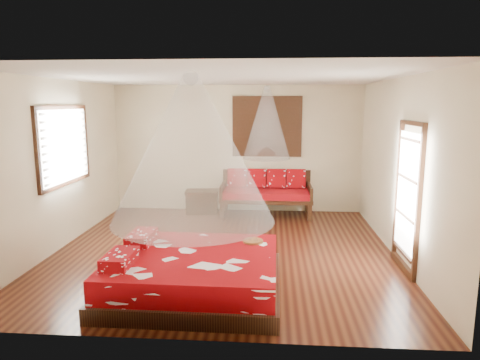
{
  "coord_description": "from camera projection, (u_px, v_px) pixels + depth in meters",
  "views": [
    {
      "loc": [
        0.76,
        -6.74,
        2.4
      ],
      "look_at": [
        0.25,
        0.21,
        1.15
      ],
      "focal_mm": 32.0,
      "sensor_mm": 36.0,
      "label": 1
    }
  ],
  "objects": [
    {
      "name": "mosquito_net_main",
      "position": [
        192.0,
        149.0,
        5.21
      ],
      "size": [
        2.03,
        2.03,
        1.8
      ],
      "primitive_type": "cone",
      "color": "white",
      "rests_on": "ceiling"
    },
    {
      "name": "storage_chest",
      "position": [
        202.0,
        201.0,
        9.51
      ],
      "size": [
        0.77,
        0.59,
        0.5
      ],
      "rotation": [
        0.0,
        0.0,
        0.1
      ],
      "color": "black",
      "rests_on": "floor"
    },
    {
      "name": "room",
      "position": [
        223.0,
        167.0,
        6.84
      ],
      "size": [
        5.54,
        5.54,
        2.84
      ],
      "color": "#33120B",
      "rests_on": "ground"
    },
    {
      "name": "daybed",
      "position": [
        266.0,
        191.0,
        9.3
      ],
      "size": [
        1.95,
        0.87,
        0.98
      ],
      "color": "black",
      "rests_on": "floor"
    },
    {
      "name": "glazed_door",
      "position": [
        407.0,
        198.0,
        6.12
      ],
      "size": [
        0.08,
        1.02,
        2.16
      ],
      "color": "black",
      "rests_on": "floor"
    },
    {
      "name": "bed",
      "position": [
        193.0,
        273.0,
        5.49
      ],
      "size": [
        2.2,
        2.0,
        0.65
      ],
      "rotation": [
        0.0,
        0.0,
        -0.01
      ],
      "color": "black",
      "rests_on": "floor"
    },
    {
      "name": "mosquito_net_daybed",
      "position": [
        267.0,
        123.0,
        8.9
      ],
      "size": [
        0.99,
        0.99,
        1.5
      ],
      "primitive_type": "cone",
      "color": "white",
      "rests_on": "ceiling"
    },
    {
      "name": "shutter_panel",
      "position": [
        267.0,
        127.0,
        9.37
      ],
      "size": [
        1.52,
        0.06,
        1.32
      ],
      "color": "black",
      "rests_on": "wall_back"
    },
    {
      "name": "wine_tray",
      "position": [
        253.0,
        238.0,
        5.93
      ],
      "size": [
        0.28,
        0.28,
        0.23
      ],
      "rotation": [
        0.0,
        0.0,
        -0.1
      ],
      "color": "brown",
      "rests_on": "bed"
    },
    {
      "name": "window_left",
      "position": [
        65.0,
        146.0,
        7.18
      ],
      "size": [
        0.1,
        1.74,
        1.34
      ],
      "color": "black",
      "rests_on": "wall_left"
    }
  ]
}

